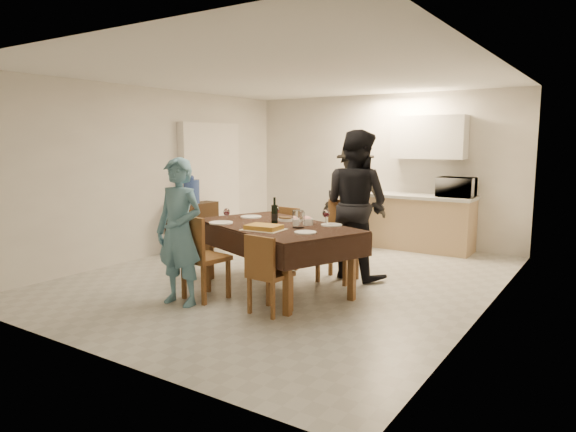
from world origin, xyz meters
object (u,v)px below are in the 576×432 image
object	(u,v)px
person_near	(179,232)
person_far	(356,205)
wine_bottle	(275,210)
savoury_tart	(264,227)
water_jug	(192,191)
console	(193,226)
microwave	(456,187)
water_pitcher	(298,219)
dining_table	(276,227)
person_kitchen	(355,196)

from	to	relation	value
person_near	person_far	size ratio (longest dim) A/B	0.83
wine_bottle	savoury_tart	size ratio (longest dim) A/B	0.72
water_jug	console	bearing A→B (deg)	0.00
microwave	person_far	distance (m)	2.29
savoury_tart	water_pitcher	bearing A→B (deg)	52.85
dining_table	water_pitcher	world-z (taller)	water_pitcher
water_jug	wine_bottle	bearing A→B (deg)	-24.16
water_pitcher	person_near	bearing A→B (deg)	-131.99
dining_table	person_far	world-z (taller)	person_far
person_far	wine_bottle	bearing A→B (deg)	70.20
water_pitcher	microwave	world-z (taller)	microwave
person_far	person_near	bearing A→B (deg)	73.52
water_jug	savoury_tart	world-z (taller)	water_jug
savoury_tart	person_kitchen	world-z (taller)	person_kitchen
dining_table	savoury_tart	world-z (taller)	savoury_tart
person_kitchen	savoury_tart	bearing A→B (deg)	-82.72
microwave	dining_table	bearing A→B (deg)	68.87
console	savoury_tart	world-z (taller)	savoury_tart
microwave	console	bearing A→B (deg)	29.57
savoury_tart	person_near	distance (m)	0.93
console	water_pitcher	size ratio (longest dim) A/B	4.18
wine_bottle	person_far	bearing A→B (deg)	59.04
wine_bottle	person_kitchen	world-z (taller)	person_kitchen
wine_bottle	person_kitchen	size ratio (longest dim) A/B	0.18
water_jug	wine_bottle	xyz separation A→B (m)	(2.40, -1.08, -0.02)
console	savoury_tart	size ratio (longest dim) A/B	1.89
wine_bottle	savoury_tart	bearing A→B (deg)	-70.77
wine_bottle	person_kitchen	bearing A→B (deg)	95.31
console	savoury_tart	xyz separation A→B (m)	(2.55, -1.51, 0.43)
microwave	person_kitchen	bearing A→B (deg)	16.18
wine_bottle	person_far	xyz separation A→B (m)	(0.60, 1.00, 0.01)
savoury_tart	person_near	bearing A→B (deg)	-134.13
savoury_tart	person_near	world-z (taller)	person_near
water_pitcher	person_far	size ratio (longest dim) A/B	0.10
wine_bottle	water_pitcher	world-z (taller)	wine_bottle
person_near	person_kitchen	world-z (taller)	person_kitchen
dining_table	microwave	bearing A→B (deg)	90.07
person_far	microwave	bearing A→B (deg)	-96.60
person_near	person_far	xyz separation A→B (m)	(1.10, 2.10, 0.16)
microwave	person_near	bearing A→B (deg)	67.21
wine_bottle	water_pitcher	bearing A→B (deg)	-14.04
dining_table	console	world-z (taller)	dining_table
microwave	water_jug	bearing A→B (deg)	29.57
dining_table	savoury_tart	xyz separation A→B (m)	(0.10, -0.38, 0.06)
wine_bottle	water_pitcher	distance (m)	0.42
person_kitchen	person_near	bearing A→B (deg)	-93.68
water_jug	person_kitchen	xyz separation A→B (m)	(2.15, 1.65, -0.10)
person_near	person_kitchen	xyz separation A→B (m)	(0.25, 3.83, 0.07)
dining_table	person_near	size ratio (longest dim) A/B	1.44
wine_bottle	water_pitcher	size ratio (longest dim) A/B	1.59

